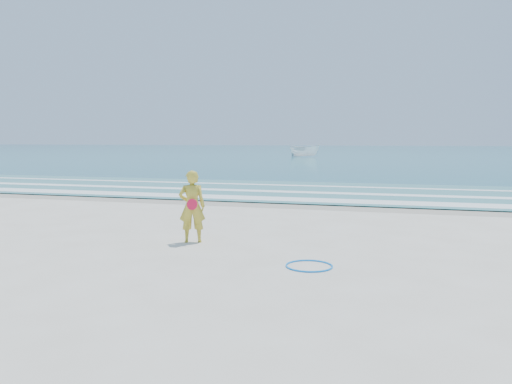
# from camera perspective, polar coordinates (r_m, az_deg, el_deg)

# --- Properties ---
(ground) EXTENTS (400.00, 400.00, 0.00)m
(ground) POSITION_cam_1_polar(r_m,az_deg,el_deg) (11.20, -8.57, -7.08)
(ground) COLOR silver
(ground) RESTS_ON ground
(wet_sand) EXTENTS (400.00, 2.40, 0.00)m
(wet_sand) POSITION_cam_1_polar(r_m,az_deg,el_deg) (19.61, 2.47, -1.38)
(wet_sand) COLOR #B2A893
(wet_sand) RESTS_ON ground
(ocean) EXTENTS (400.00, 190.00, 0.04)m
(ocean) POSITION_cam_1_polar(r_m,az_deg,el_deg) (115.02, 13.89, 4.58)
(ocean) COLOR #19727F
(ocean) RESTS_ON ground
(shallow) EXTENTS (400.00, 10.00, 0.01)m
(shallow) POSITION_cam_1_polar(r_m,az_deg,el_deg) (24.46, 5.24, 0.17)
(shallow) COLOR #59B7AD
(shallow) RESTS_ON ocean
(foam_near) EXTENTS (400.00, 1.40, 0.01)m
(foam_near) POSITION_cam_1_polar(r_m,az_deg,el_deg) (20.86, 3.32, -0.80)
(foam_near) COLOR white
(foam_near) RESTS_ON shallow
(foam_mid) EXTENTS (400.00, 0.90, 0.01)m
(foam_mid) POSITION_cam_1_polar(r_m,az_deg,el_deg) (23.68, 4.88, -0.00)
(foam_mid) COLOR white
(foam_mid) RESTS_ON shallow
(foam_far) EXTENTS (400.00, 0.60, 0.01)m
(foam_far) POSITION_cam_1_polar(r_m,az_deg,el_deg) (26.91, 6.25, 0.71)
(foam_far) COLOR white
(foam_far) RESTS_ON shallow
(hoop) EXTENTS (1.08, 1.08, 0.03)m
(hoop) POSITION_cam_1_polar(r_m,az_deg,el_deg) (10.10, 6.09, -8.39)
(hoop) COLOR #0D86F2
(hoop) RESTS_ON ground
(boat) EXTENTS (5.01, 2.84, 1.83)m
(boat) POSITION_cam_1_polar(r_m,az_deg,el_deg) (72.22, 5.57, 4.73)
(boat) COLOR white
(boat) RESTS_ON ocean
(woman) EXTENTS (0.76, 0.64, 1.78)m
(woman) POSITION_cam_1_polar(r_m,az_deg,el_deg) (12.34, -7.32, -1.65)
(woman) COLOR gold
(woman) RESTS_ON ground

